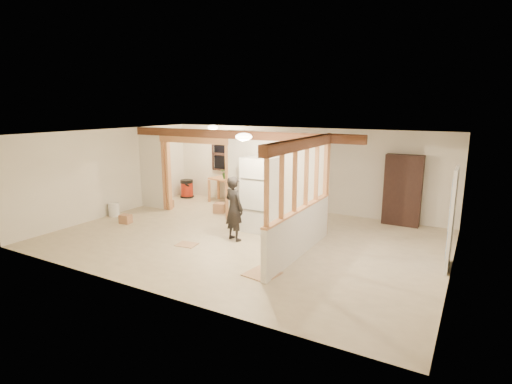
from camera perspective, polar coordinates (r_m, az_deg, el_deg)
The scene contains 30 objects.
floor at distance 9.72m, azimuth -1.66°, elevation -6.63°, with size 9.00×6.50×0.01m, color beige.
ceiling at distance 9.22m, azimuth -1.75°, elevation 8.28°, with size 9.00×6.50×0.01m, color white.
wall_back at distance 12.24m, azimuth 6.18°, elevation 3.29°, with size 9.00×0.01×2.50m, color white.
wall_front at distance 6.89m, azimuth -15.82°, elevation -4.08°, with size 9.00×0.01×2.50m, color white.
wall_left at distance 12.30m, azimuth -19.99°, elevation 2.66°, with size 0.01×6.50×2.50m, color white.
wall_right at distance 8.10m, azimuth 26.76°, elevation -2.54°, with size 0.01×6.50×2.50m, color white.
partition_left_stub at distance 12.78m, azimuth -14.61°, elevation 3.34°, with size 0.90×0.12×2.50m, color silver.
partition_center at distance 10.32m, azimuth 2.69°, elevation 1.69°, with size 2.80×0.12×2.50m, color silver.
doorway_frame at distance 11.73m, azimuth -8.74°, elevation 2.09°, with size 2.46×0.14×2.20m, color tan.
header_beam_back at distance 10.77m, azimuth -3.02°, elevation 8.19°, with size 7.00×0.18×0.22m, color brown.
header_beam_right at distance 8.15m, azimuth 6.52°, elevation 6.85°, with size 0.18×3.30×0.22m, color brown.
pony_wall at distance 8.53m, azimuth 6.22°, elevation -5.83°, with size 0.12×3.20×1.00m, color silver.
stud_partition at distance 8.24m, azimuth 6.40°, elevation 1.86°, with size 0.14×3.20×1.32m, color tan.
window_back at distance 13.36m, azimuth -4.26°, elevation 5.36°, with size 1.12×0.10×1.10m, color black.
french_door at distance 8.55m, azimuth 26.21°, elevation -3.50°, with size 0.12×0.86×2.00m, color white.
ceiling_dome_main at distance 8.64m, azimuth -1.76°, elevation 7.89°, with size 0.36×0.36×0.16m, color #FFEABF.
ceiling_dome_util at distance 12.51m, azimuth -6.17°, elevation 9.14°, with size 0.32×0.32×0.14m, color #FFEABF.
hanging_bulb at distance 11.67m, azimuth -6.13°, elevation 7.46°, with size 0.07×0.07×0.07m, color #FFD88C.
refrigerator at distance 10.09m, azimuth 0.61°, elevation -0.31°, with size 0.78×0.76×1.89m, color silver.
woman at distance 9.39m, azimuth -3.16°, elevation -2.36°, with size 0.56×0.37×1.54m, color black.
work_table at distance 13.17m, azimuth -3.96°, elevation 0.21°, with size 1.28×0.64×0.81m, color tan.
potted_plant at distance 13.05m, azimuth -4.28°, elevation 2.78°, with size 0.36×0.31×0.40m, color #265F2A.
shop_vac at distance 14.11m, azimuth -9.85°, elevation 0.50°, with size 0.48×0.48×0.63m, color maroon.
bookshelf at distance 11.24m, azimuth 20.22°, elevation 0.23°, with size 0.95×0.32×1.89m, color black.
bucket at distance 12.26m, azimuth -19.64°, elevation -2.39°, with size 0.30×0.30×0.39m, color silver.
box_util_a at distance 11.99m, azimuth -5.22°, elevation -2.28°, with size 0.34×0.29×0.29m, color #AC7653.
box_util_b at distance 12.85m, azimuth -12.39°, elevation -1.64°, with size 0.26×0.26×0.24m, color #AC7653.
box_front at distance 11.45m, azimuth -18.13°, elevation -3.68°, with size 0.29×0.24×0.24m, color #AC7653.
floor_panel_near at distance 7.72m, azimuth 0.86°, elevation -11.62°, with size 0.58×0.58×0.02m, color tan.
floor_panel_far at distance 9.39m, azimuth -9.86°, elevation -7.40°, with size 0.46×0.36×0.01m, color tan.
Camera 1 is at (4.76, -7.87, 3.12)m, focal length 28.00 mm.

